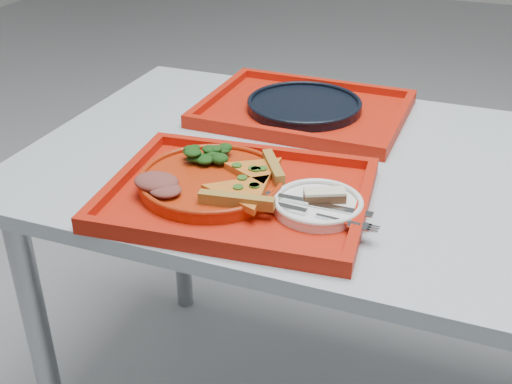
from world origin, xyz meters
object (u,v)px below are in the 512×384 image
(tray_main, at_px, (238,198))
(dessert_bar, at_px, (325,195))
(tray_far, at_px, (304,112))
(dinner_plate, at_px, (212,182))
(navy_plate, at_px, (304,106))

(tray_main, xyz_separation_m, dessert_bar, (0.15, 0.01, 0.03))
(dessert_bar, bearing_deg, tray_far, 87.04)
(tray_far, bearing_deg, dinner_plate, -95.47)
(tray_far, xyz_separation_m, navy_plate, (0.00, 0.00, 0.01))
(tray_main, relative_size, dessert_bar, 6.05)
(dinner_plate, height_order, navy_plate, dinner_plate)
(dinner_plate, relative_size, navy_plate, 1.00)
(navy_plate, bearing_deg, dessert_bar, -68.34)
(dinner_plate, xyz_separation_m, navy_plate, (0.05, 0.41, -0.00))
(dessert_bar, bearing_deg, dinner_plate, 155.89)
(dinner_plate, bearing_deg, tray_far, 83.67)
(tray_far, bearing_deg, dessert_bar, -67.48)
(dinner_plate, xyz_separation_m, dessert_bar, (0.21, 0.00, 0.01))
(tray_far, height_order, navy_plate, navy_plate)
(navy_plate, bearing_deg, tray_main, -88.70)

